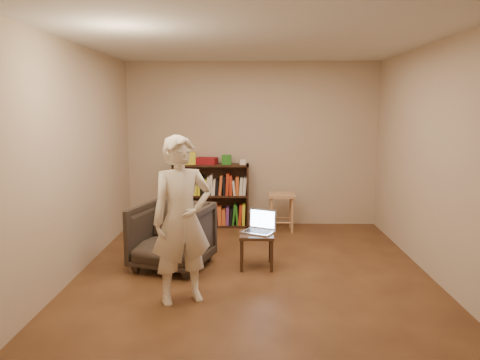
{
  "coord_description": "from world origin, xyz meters",
  "views": [
    {
      "loc": [
        -0.05,
        -5.24,
        1.88
      ],
      "look_at": [
        -0.16,
        0.35,
        1.02
      ],
      "focal_mm": 35.0,
      "sensor_mm": 36.0,
      "label": 1
    }
  ],
  "objects_px": {
    "bookshelf": "(211,199)",
    "side_table": "(256,239)",
    "armchair": "(172,236)",
    "laptop": "(260,227)",
    "person": "(182,220)",
    "stool": "(281,201)"
  },
  "relations": [
    {
      "from": "bookshelf",
      "to": "side_table",
      "type": "height_order",
      "value": "bookshelf"
    },
    {
      "from": "bookshelf",
      "to": "armchair",
      "type": "xyz_separation_m",
      "value": [
        -0.3,
        -2.0,
        -0.06
      ]
    },
    {
      "from": "laptop",
      "to": "person",
      "type": "bearing_deg",
      "value": -100.32
    },
    {
      "from": "bookshelf",
      "to": "person",
      "type": "bearing_deg",
      "value": -90.76
    },
    {
      "from": "bookshelf",
      "to": "armchair",
      "type": "height_order",
      "value": "bookshelf"
    },
    {
      "from": "armchair",
      "to": "side_table",
      "type": "height_order",
      "value": "armchair"
    },
    {
      "from": "armchair",
      "to": "person",
      "type": "height_order",
      "value": "person"
    },
    {
      "from": "stool",
      "to": "side_table",
      "type": "height_order",
      "value": "stool"
    },
    {
      "from": "bookshelf",
      "to": "armchair",
      "type": "distance_m",
      "value": 2.02
    },
    {
      "from": "bookshelf",
      "to": "stool",
      "type": "relative_size",
      "value": 2.08
    },
    {
      "from": "side_table",
      "to": "laptop",
      "type": "distance_m",
      "value": 0.15
    },
    {
      "from": "armchair",
      "to": "bookshelf",
      "type": "bearing_deg",
      "value": 98.39
    },
    {
      "from": "bookshelf",
      "to": "laptop",
      "type": "height_order",
      "value": "bookshelf"
    },
    {
      "from": "laptop",
      "to": "person",
      "type": "relative_size",
      "value": 0.27
    },
    {
      "from": "armchair",
      "to": "side_table",
      "type": "bearing_deg",
      "value": 18.97
    },
    {
      "from": "stool",
      "to": "armchair",
      "type": "distance_m",
      "value": 2.23
    },
    {
      "from": "side_table",
      "to": "laptop",
      "type": "height_order",
      "value": "laptop"
    },
    {
      "from": "laptop",
      "to": "person",
      "type": "height_order",
      "value": "person"
    },
    {
      "from": "person",
      "to": "laptop",
      "type": "bearing_deg",
      "value": 30.14
    },
    {
      "from": "armchair",
      "to": "side_table",
      "type": "relative_size",
      "value": 2.06
    },
    {
      "from": "armchair",
      "to": "person",
      "type": "xyz_separation_m",
      "value": [
        0.26,
        -0.97,
        0.43
      ]
    },
    {
      "from": "stool",
      "to": "person",
      "type": "distance_m",
      "value": 2.95
    }
  ]
}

